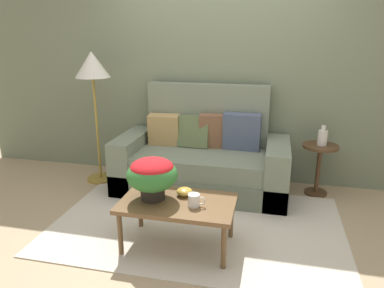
{
  "coord_description": "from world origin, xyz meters",
  "views": [
    {
      "loc": [
        0.64,
        -3.02,
        1.75
      ],
      "look_at": [
        -0.1,
        0.15,
        0.74
      ],
      "focal_mm": 33.74,
      "sensor_mm": 36.0,
      "label": 1
    }
  ],
  "objects_px": {
    "table_vase": "(323,137)",
    "snack_bowl": "(184,191)",
    "floor_lamp": "(93,74)",
    "coffee_table": "(178,206)",
    "couch": "(203,160)",
    "potted_plant": "(152,174)",
    "side_table": "(319,160)",
    "coffee_mug": "(194,200)"
  },
  "relations": [
    {
      "from": "couch",
      "to": "table_vase",
      "type": "xyz_separation_m",
      "value": [
        1.29,
        0.14,
        0.32
      ]
    },
    {
      "from": "couch",
      "to": "potted_plant",
      "type": "distance_m",
      "value": 1.27
    },
    {
      "from": "floor_lamp",
      "to": "side_table",
      "type": "bearing_deg",
      "value": 3.84
    },
    {
      "from": "potted_plant",
      "to": "couch",
      "type": "bearing_deg",
      "value": 81.64
    },
    {
      "from": "coffee_table",
      "to": "side_table",
      "type": "xyz_separation_m",
      "value": [
        1.25,
        1.36,
        0.02
      ]
    },
    {
      "from": "floor_lamp",
      "to": "coffee_mug",
      "type": "distance_m",
      "value": 2.09
    },
    {
      "from": "snack_bowl",
      "to": "couch",
      "type": "bearing_deg",
      "value": 93.33
    },
    {
      "from": "potted_plant",
      "to": "snack_bowl",
      "type": "distance_m",
      "value": 0.32
    },
    {
      "from": "couch",
      "to": "table_vase",
      "type": "distance_m",
      "value": 1.34
    },
    {
      "from": "floor_lamp",
      "to": "coffee_table",
      "type": "bearing_deg",
      "value": -42.23
    },
    {
      "from": "couch",
      "to": "coffee_table",
      "type": "height_order",
      "value": "couch"
    },
    {
      "from": "couch",
      "to": "coffee_table",
      "type": "xyz_separation_m",
      "value": [
        0.04,
        -1.23,
        0.03
      ]
    },
    {
      "from": "coffee_mug",
      "to": "table_vase",
      "type": "xyz_separation_m",
      "value": [
        1.11,
        1.41,
        0.2
      ]
    },
    {
      "from": "coffee_table",
      "to": "snack_bowl",
      "type": "distance_m",
      "value": 0.15
    },
    {
      "from": "side_table",
      "to": "coffee_mug",
      "type": "distance_m",
      "value": 1.79
    },
    {
      "from": "couch",
      "to": "table_vase",
      "type": "bearing_deg",
      "value": 6.16
    },
    {
      "from": "couch",
      "to": "table_vase",
      "type": "height_order",
      "value": "couch"
    },
    {
      "from": "potted_plant",
      "to": "snack_bowl",
      "type": "bearing_deg",
      "value": 25.26
    },
    {
      "from": "side_table",
      "to": "table_vase",
      "type": "height_order",
      "value": "table_vase"
    },
    {
      "from": "table_vase",
      "to": "snack_bowl",
      "type": "bearing_deg",
      "value": -134.65
    },
    {
      "from": "side_table",
      "to": "floor_lamp",
      "type": "height_order",
      "value": "floor_lamp"
    },
    {
      "from": "coffee_table",
      "to": "snack_bowl",
      "type": "bearing_deg",
      "value": 76.88
    },
    {
      "from": "floor_lamp",
      "to": "potted_plant",
      "type": "bearing_deg",
      "value": -47.18
    },
    {
      "from": "side_table",
      "to": "table_vase",
      "type": "distance_m",
      "value": 0.27
    },
    {
      "from": "snack_bowl",
      "to": "table_vase",
      "type": "distance_m",
      "value": 1.76
    },
    {
      "from": "floor_lamp",
      "to": "coffee_mug",
      "type": "bearing_deg",
      "value": -40.26
    },
    {
      "from": "coffee_table",
      "to": "floor_lamp",
      "type": "distance_m",
      "value": 2.0
    },
    {
      "from": "coffee_table",
      "to": "side_table",
      "type": "height_order",
      "value": "side_table"
    },
    {
      "from": "potted_plant",
      "to": "snack_bowl",
      "type": "xyz_separation_m",
      "value": [
        0.24,
        0.11,
        -0.18
      ]
    },
    {
      "from": "couch",
      "to": "floor_lamp",
      "type": "distance_m",
      "value": 1.59
    },
    {
      "from": "side_table",
      "to": "potted_plant",
      "type": "distance_m",
      "value": 2.01
    },
    {
      "from": "potted_plant",
      "to": "coffee_mug",
      "type": "xyz_separation_m",
      "value": [
        0.37,
        -0.06,
        -0.17
      ]
    },
    {
      "from": "side_table",
      "to": "floor_lamp",
      "type": "relative_size",
      "value": 0.37
    },
    {
      "from": "coffee_table",
      "to": "side_table",
      "type": "distance_m",
      "value": 1.85
    },
    {
      "from": "coffee_mug",
      "to": "floor_lamp",
      "type": "bearing_deg",
      "value": 139.74
    },
    {
      "from": "table_vase",
      "to": "floor_lamp",
      "type": "bearing_deg",
      "value": -176.11
    },
    {
      "from": "couch",
      "to": "potted_plant",
      "type": "xyz_separation_m",
      "value": [
        -0.18,
        -1.22,
        0.29
      ]
    },
    {
      "from": "side_table",
      "to": "table_vase",
      "type": "xyz_separation_m",
      "value": [
        0.01,
        0.0,
        0.27
      ]
    },
    {
      "from": "side_table",
      "to": "potted_plant",
      "type": "relative_size",
      "value": 1.37
    },
    {
      "from": "snack_bowl",
      "to": "table_vase",
      "type": "bearing_deg",
      "value": 45.35
    },
    {
      "from": "coffee_table",
      "to": "table_vase",
      "type": "distance_m",
      "value": 1.88
    },
    {
      "from": "couch",
      "to": "snack_bowl",
      "type": "height_order",
      "value": "couch"
    }
  ]
}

